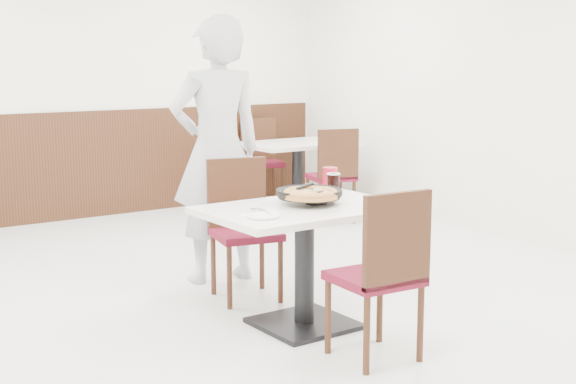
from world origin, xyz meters
TOP-DOWN VIEW (x-y plane):
  - floor at (0.00, 0.00)m, footprint 7.00×7.00m
  - wall_back at (0.00, 3.50)m, footprint 6.00×0.04m
  - wall_right at (3.00, 0.00)m, footprint 0.04×7.00m
  - wainscot_back at (0.00, 3.48)m, footprint 5.90×0.03m
  - main_table at (-0.02, -0.57)m, footprint 1.24×0.86m
  - chair_near at (-0.02, -1.21)m, footprint 0.45×0.45m
  - chair_far at (-0.01, 0.12)m, footprint 0.50×0.50m
  - trivet at (0.09, -0.54)m, footprint 0.14×0.14m
  - pizza_pan at (0.06, -0.51)m, footprint 0.40×0.40m
  - pizza at (0.03, -0.56)m, footprint 0.36×0.36m
  - pizza_server at (0.08, -0.56)m, footprint 0.09×0.11m
  - napkin at (-0.41, -0.65)m, footprint 0.18×0.18m
  - side_plate at (-0.41, -0.71)m, footprint 0.19×0.19m
  - fork at (-0.35, -0.64)m, footprint 0.06×0.18m
  - cola_glass at (0.39, -0.32)m, footprint 0.08×0.08m
  - red_cup at (0.45, -0.21)m, footprint 0.10×0.10m
  - diner_person at (0.08, 0.65)m, footprint 0.76×0.55m
  - bg_table_right at (2.14, 2.50)m, footprint 1.30×0.95m
  - bg_chair_right_near at (2.11, 1.89)m, footprint 0.52×0.52m
  - bg_chair_right_far at (2.12, 3.15)m, footprint 0.53×0.53m

SIDE VIEW (x-z plane):
  - floor at x=0.00m, z-range 0.00..0.00m
  - main_table at x=-0.02m, z-range 0.00..0.75m
  - bg_table_right at x=2.14m, z-range 0.00..0.75m
  - chair_near at x=-0.02m, z-range 0.00..0.95m
  - chair_far at x=-0.01m, z-range 0.00..0.95m
  - bg_chair_right_near at x=2.11m, z-range 0.00..0.95m
  - bg_chair_right_far at x=2.12m, z-range 0.00..0.95m
  - wainscot_back at x=0.00m, z-range 0.00..1.10m
  - napkin at x=-0.41m, z-range 0.75..0.75m
  - side_plate at x=-0.41m, z-range 0.75..0.77m
  - trivet at x=0.09m, z-range 0.75..0.79m
  - fork at x=-0.35m, z-range 0.77..0.77m
  - pizza_pan at x=0.06m, z-range 0.79..0.80m
  - pizza at x=0.03m, z-range 0.80..0.82m
  - cola_glass at x=0.39m, z-range 0.75..0.88m
  - red_cup at x=0.45m, z-range 0.75..0.91m
  - pizza_server at x=0.08m, z-range 0.84..0.84m
  - diner_person at x=0.08m, z-range 0.00..1.94m
  - wall_back at x=0.00m, z-range 0.00..2.80m
  - wall_right at x=3.00m, z-range 0.00..2.80m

